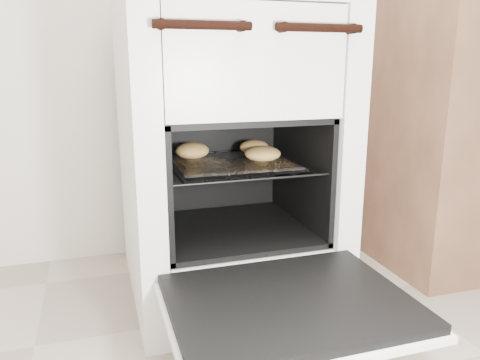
# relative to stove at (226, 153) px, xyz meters

# --- Properties ---
(stove) EXTENTS (0.54, 0.61, 0.84)m
(stove) POSITION_rel_stove_xyz_m (0.00, 0.00, 0.00)
(stove) COLOR white
(stove) RESTS_ON ground
(oven_door) EXTENTS (0.49, 0.38, 0.03)m
(oven_door) POSITION_rel_stove_xyz_m (-0.00, -0.46, -0.23)
(oven_door) COLOR black
(oven_door) RESTS_ON stove
(oven_rack) EXTENTS (0.40, 0.38, 0.01)m
(oven_rack) POSITION_rel_stove_xyz_m (-0.00, -0.06, -0.02)
(oven_rack) COLOR black
(oven_rack) RESTS_ON stove
(foil_sheet) EXTENTS (0.31, 0.27, 0.01)m
(foil_sheet) POSITION_rel_stove_xyz_m (-0.00, -0.08, -0.01)
(foil_sheet) COLOR white
(foil_sheet) RESTS_ON oven_rack
(baked_rolls) EXTENTS (0.30, 0.21, 0.04)m
(baked_rolls) POSITION_rel_stove_xyz_m (0.02, -0.02, 0.01)
(baked_rolls) COLOR tan
(baked_rolls) RESTS_ON foil_sheet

